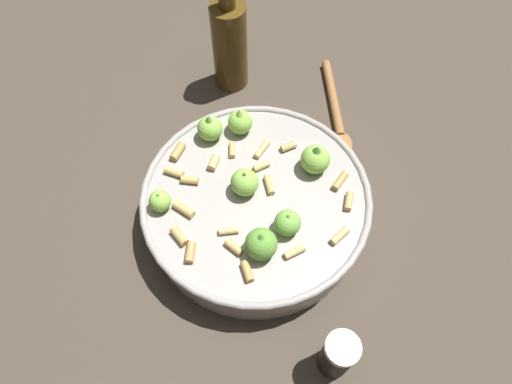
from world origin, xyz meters
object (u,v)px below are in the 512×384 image
at_px(pepper_shaker, 337,355).
at_px(wooden_spoon, 336,112).
at_px(olive_oil_bottle, 230,44).
at_px(cooking_pan, 256,204).

xyz_separation_m(pepper_shaker, wooden_spoon, (-0.30, -0.31, -0.04)).
height_order(pepper_shaker, olive_oil_bottle, olive_oil_bottle).
bearing_deg(wooden_spoon, olive_oil_bottle, -62.67).
bearing_deg(wooden_spoon, cooking_pan, 16.63).
xyz_separation_m(pepper_shaker, olive_oil_bottle, (-0.20, -0.49, 0.04)).
height_order(olive_oil_bottle, wooden_spoon, olive_oil_bottle).
bearing_deg(wooden_spoon, pepper_shaker, 45.85).
relative_size(pepper_shaker, olive_oil_bottle, 0.44).
relative_size(cooking_pan, wooden_spoon, 1.75).
relative_size(olive_oil_bottle, wooden_spoon, 1.12).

